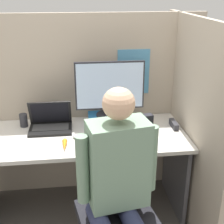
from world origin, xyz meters
TOP-DOWN VIEW (x-y plane):
  - cubicle_panel_back at (0.00, 0.72)m, footprint 2.15×0.05m
  - cubicle_panel_right at (0.85, 0.28)m, footprint 0.04×1.34m
  - desk at (0.00, 0.35)m, footprint 1.65×0.70m
  - paper_box at (0.25, 0.52)m, footprint 0.35×0.23m
  - monitor at (0.25, 0.52)m, footprint 0.55×0.22m
  - laptop at (-0.23, 0.48)m, footprint 0.34×0.24m
  - mouse at (-0.02, 0.30)m, footprint 0.08×0.05m
  - stapler at (0.76, 0.40)m, footprint 0.04×0.15m
  - carrot_toy at (-0.12, 0.15)m, footprint 0.04×0.16m
  - office_chair at (0.22, -0.22)m, footprint 0.55×0.59m
  - person at (0.19, -0.38)m, footprint 0.47×0.49m
  - pen_cup at (-0.46, 0.56)m, footprint 0.06×0.06m

SIDE VIEW (x-z plane):
  - office_chair at x=0.22m, z-range 0.02..1.05m
  - desk at x=0.00m, z-range 0.20..0.92m
  - mouse at x=-0.02m, z-range 0.72..0.76m
  - carrot_toy at x=-0.12m, z-range 0.72..0.76m
  - stapler at x=0.76m, z-range 0.72..0.77m
  - person at x=0.19m, z-range 0.10..1.41m
  - paper_box at x=0.25m, z-range 0.72..0.80m
  - laptop at x=-0.23m, z-range 0.65..0.89m
  - pen_cup at x=-0.46m, z-range 0.72..0.83m
  - cubicle_panel_right at x=0.85m, z-range 0.00..1.60m
  - cubicle_panel_back at x=0.00m, z-range 0.00..1.61m
  - monitor at x=0.25m, z-range 0.81..1.26m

